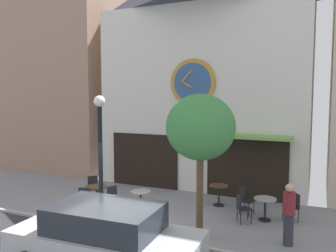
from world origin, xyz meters
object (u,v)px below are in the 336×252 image
(cafe_chair_facing_wall, at_px, (85,198))
(parked_car_silver, at_px, (106,240))
(cafe_table_near_door, at_px, (97,191))
(street_lamp, at_px, (100,158))
(cafe_table_center, at_px, (265,205))
(cafe_chair_outer, at_px, (111,196))
(cafe_table_near_curb, at_px, (141,197))
(cafe_chair_near_lamp, at_px, (242,206))
(cafe_table_center_left, at_px, (219,191))
(cafe_chair_near_tree, at_px, (245,198))
(pedestrian_maroon, at_px, (289,214))
(street_tree, at_px, (200,128))
(cafe_chair_by_entrance, at_px, (293,205))
(cafe_chair_curbside, at_px, (93,186))

(cafe_chair_facing_wall, bearing_deg, parked_car_silver, -46.20)
(cafe_table_near_door, bearing_deg, street_lamp, -48.47)
(cafe_table_center, bearing_deg, cafe_chair_outer, -165.60)
(cafe_table_near_curb, xyz_separation_m, cafe_chair_near_lamp, (3.38, 0.39, 0.02))
(cafe_table_center_left, height_order, parked_car_silver, parked_car_silver)
(cafe_chair_outer, bearing_deg, cafe_table_near_door, 160.48)
(cafe_chair_outer, bearing_deg, cafe_table_center, 14.40)
(cafe_chair_near_lamp, bearing_deg, cafe_table_center, 38.83)
(cafe_table_near_curb, relative_size, cafe_chair_near_lamp, 0.80)
(cafe_chair_near_tree, relative_size, pedestrian_maroon, 0.54)
(cafe_chair_near_tree, height_order, parked_car_silver, parked_car_silver)
(cafe_table_center_left, height_order, pedestrian_maroon, pedestrian_maroon)
(street_tree, relative_size, cafe_table_near_curb, 5.57)
(cafe_chair_outer, relative_size, cafe_chair_by_entrance, 1.00)
(cafe_table_near_door, relative_size, cafe_table_near_curb, 1.11)
(cafe_table_center_left, bearing_deg, cafe_table_near_door, -155.25)
(cafe_chair_near_lamp, xyz_separation_m, pedestrian_maroon, (1.47, -1.12, 0.33))
(cafe_chair_near_tree, bearing_deg, cafe_table_center_left, 154.90)
(cafe_table_center, xyz_separation_m, cafe_chair_facing_wall, (-5.65, -1.78, 0.02))
(street_lamp, bearing_deg, cafe_table_near_curb, 58.20)
(street_lamp, bearing_deg, cafe_chair_by_entrance, 23.26)
(cafe_chair_facing_wall, xyz_separation_m, pedestrian_maroon, (6.49, 0.15, 0.33))
(pedestrian_maroon, bearing_deg, parked_car_silver, -139.02)
(cafe_table_center_left, distance_m, cafe_table_center, 1.94)
(cafe_table_near_door, xyz_separation_m, cafe_chair_near_lamp, (5.12, 0.49, -0.01))
(street_lamp, height_order, cafe_chair_near_tree, street_lamp)
(cafe_table_near_curb, relative_size, cafe_table_center, 1.00)
(cafe_chair_by_entrance, bearing_deg, cafe_chair_near_lamp, -151.38)
(street_tree, bearing_deg, cafe_chair_curbside, 160.84)
(cafe_table_center_left, relative_size, parked_car_silver, 0.17)
(cafe_chair_outer, relative_size, parked_car_silver, 0.21)
(cafe_table_center, xyz_separation_m, cafe_chair_near_tree, (-0.72, 0.36, 0.02))
(cafe_chair_near_lamp, height_order, cafe_chair_curbside, same)
(cafe_table_center_left, distance_m, cafe_chair_facing_wall, 4.70)
(cafe_chair_by_entrance, bearing_deg, cafe_table_center, -160.86)
(cafe_chair_curbside, bearing_deg, pedestrian_maroon, -9.57)
(cafe_chair_curbside, xyz_separation_m, cafe_chair_near_tree, (5.61, 0.78, 0.00))
(cafe_chair_by_entrance, height_order, parked_car_silver, parked_car_silver)
(cafe_chair_outer, height_order, cafe_chair_facing_wall, same)
(cafe_chair_outer, bearing_deg, cafe_table_near_curb, 21.63)
(street_tree, distance_m, cafe_chair_near_tree, 3.63)
(cafe_chair_facing_wall, bearing_deg, cafe_chair_by_entrance, 17.67)
(cafe_chair_outer, distance_m, cafe_chair_facing_wall, 0.84)
(parked_car_silver, bearing_deg, cafe_chair_near_tree, 68.15)
(cafe_chair_outer, relative_size, cafe_chair_curbside, 1.00)
(cafe_table_near_door, distance_m, cafe_chair_near_lamp, 5.14)
(cafe_chair_near_tree, distance_m, pedestrian_maroon, 2.55)
(street_tree, relative_size, pedestrian_maroon, 2.41)
(cafe_chair_near_lamp, height_order, pedestrian_maroon, pedestrian_maroon)
(cafe_table_near_door, height_order, cafe_table_center_left, cafe_table_center_left)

